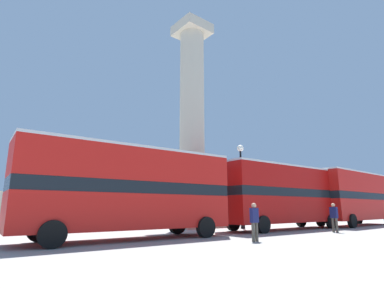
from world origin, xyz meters
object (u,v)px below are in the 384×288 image
bus_a (353,196)px  equestrian_statue (34,206)px  monument_column (192,136)px  pedestrian_by_plinth (334,216)px  pedestrian_near_lamp (254,220)px  bus_c (283,194)px  street_lamp (241,176)px  bus_b (130,188)px

bus_a → equestrian_statue: equestrian_statue is taller
equestrian_statue → monument_column: bearing=-53.5°
bus_a → pedestrian_by_plinth: size_ratio=5.90×
pedestrian_near_lamp → pedestrian_by_plinth: 7.66m
bus_c → street_lamp: size_ratio=1.74×
pedestrian_near_lamp → pedestrian_by_plinth: size_ratio=0.96×
monument_column → pedestrian_by_plinth: bearing=-71.1°
bus_a → bus_b: (-20.12, 1.48, -0.08)m
bus_a → bus_c: bus_a is taller
pedestrian_by_plinth → street_lamp: bearing=26.5°
pedestrian_by_plinth → bus_a: bearing=-64.9°
monument_column → pedestrian_by_plinth: 11.93m
monument_column → pedestrian_near_lamp: bearing=-113.9°
pedestrian_near_lamp → equestrian_statue: bearing=110.5°
bus_c → pedestrian_by_plinth: (0.27, -3.28, -1.40)m
equestrian_statue → street_lamp: bearing=-65.1°
pedestrian_by_plinth → bus_c: bearing=14.0°
bus_c → pedestrian_by_plinth: bus_c is taller
bus_b → pedestrian_by_plinth: bus_b is taller
bus_b → pedestrian_by_plinth: bearing=-15.6°
equestrian_statue → street_lamp: street_lamp is taller
bus_b → equestrian_statue: 10.50m
bus_a → street_lamp: street_lamp is taller
monument_column → bus_b: size_ratio=1.81×
monument_column → pedestrian_near_lamp: monument_column is taller
bus_a → bus_c: size_ratio=0.96×
bus_b → equestrian_statue: size_ratio=1.77×
street_lamp → pedestrian_by_plinth: street_lamp is taller
equestrian_statue → pedestrian_near_lamp: bearing=-97.1°
bus_c → equestrian_statue: 17.21m
pedestrian_near_lamp → bus_c: bearing=23.7°
monument_column → equestrian_statue: 12.63m
pedestrian_near_lamp → monument_column: bearing=64.2°
bus_b → bus_a: bearing=-1.2°
bus_a → pedestrian_by_plinth: bearing=-164.7°
equestrian_statue → bus_b: bearing=-108.6°
monument_column → equestrian_statue: monument_column is taller
bus_c → pedestrian_near_lamp: 8.31m
street_lamp → pedestrian_near_lamp: 8.84m
bus_b → equestrian_statue: bearing=103.8°
equestrian_statue → bus_c: bearing=-68.8°
bus_a → street_lamp: 10.89m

